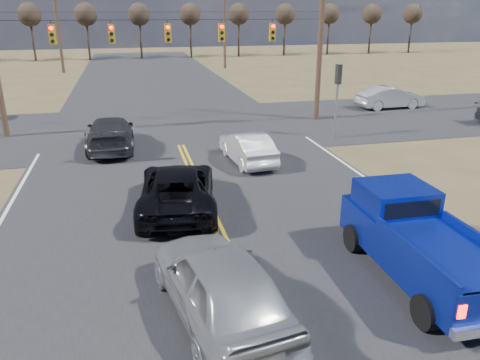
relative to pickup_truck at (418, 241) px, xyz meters
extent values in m
plane|color=brown|center=(-4.43, -0.20, -1.00)|extent=(160.00, 160.00, 0.00)
cube|color=#28282B|center=(-4.43, 9.80, -1.00)|extent=(14.00, 120.00, 0.02)
cube|color=#28282B|center=(-4.43, 17.80, -1.00)|extent=(120.00, 12.00, 0.02)
cylinder|color=#473323|center=(4.57, 17.80, 4.00)|extent=(0.32, 0.32, 10.00)
cylinder|color=black|center=(-4.43, 17.80, 5.00)|extent=(18.00, 0.02, 0.02)
cylinder|color=black|center=(-4.43, 17.80, 5.40)|extent=(18.00, 0.02, 0.02)
cube|color=#B28C14|center=(-10.43, 17.80, 4.30)|extent=(0.34, 0.24, 1.00)
cylinder|color=#FF0C05|center=(-10.43, 17.66, 4.63)|extent=(0.20, 0.06, 0.20)
cylinder|color=black|center=(-10.43, 17.66, 4.30)|extent=(0.20, 0.06, 0.20)
cylinder|color=black|center=(-10.43, 17.66, 3.97)|extent=(0.20, 0.06, 0.20)
cube|color=black|center=(-10.43, 17.63, 4.74)|extent=(0.24, 0.14, 0.03)
cube|color=#B28C14|center=(-7.43, 17.80, 4.30)|extent=(0.34, 0.24, 1.00)
cylinder|color=#FF0C05|center=(-7.43, 17.66, 4.63)|extent=(0.20, 0.06, 0.20)
cylinder|color=black|center=(-7.43, 17.66, 4.30)|extent=(0.20, 0.06, 0.20)
cylinder|color=black|center=(-7.43, 17.66, 3.97)|extent=(0.20, 0.06, 0.20)
cube|color=black|center=(-7.43, 17.63, 4.74)|extent=(0.24, 0.14, 0.03)
cube|color=#B28C14|center=(-4.43, 17.80, 4.30)|extent=(0.34, 0.24, 1.00)
cylinder|color=#FF0C05|center=(-4.43, 17.66, 4.63)|extent=(0.20, 0.06, 0.20)
cylinder|color=black|center=(-4.43, 17.66, 4.30)|extent=(0.20, 0.06, 0.20)
cylinder|color=black|center=(-4.43, 17.66, 3.97)|extent=(0.20, 0.06, 0.20)
cube|color=black|center=(-4.43, 17.63, 4.74)|extent=(0.24, 0.14, 0.03)
cube|color=#B28C14|center=(-1.43, 17.80, 4.30)|extent=(0.34, 0.24, 1.00)
cylinder|color=#FF0C05|center=(-1.43, 17.66, 4.63)|extent=(0.20, 0.06, 0.20)
cylinder|color=black|center=(-1.43, 17.66, 4.30)|extent=(0.20, 0.06, 0.20)
cylinder|color=black|center=(-1.43, 17.66, 3.97)|extent=(0.20, 0.06, 0.20)
cube|color=black|center=(-1.43, 17.63, 4.74)|extent=(0.24, 0.14, 0.03)
cube|color=#B28C14|center=(1.57, 17.80, 4.30)|extent=(0.34, 0.24, 1.00)
cylinder|color=#FF0C05|center=(1.57, 17.66, 4.63)|extent=(0.20, 0.06, 0.20)
cylinder|color=black|center=(1.57, 17.66, 4.30)|extent=(0.20, 0.06, 0.20)
cylinder|color=black|center=(1.57, 17.66, 3.97)|extent=(0.20, 0.06, 0.20)
cube|color=black|center=(1.57, 17.63, 4.74)|extent=(0.24, 0.14, 0.03)
cylinder|color=slate|center=(3.77, 13.30, 0.60)|extent=(0.12, 0.12, 3.20)
cube|color=black|center=(3.77, 13.30, 2.40)|extent=(0.24, 0.34, 1.00)
cylinder|color=#473323|center=(-13.43, 45.80, 4.00)|extent=(0.32, 0.32, 10.00)
cylinder|color=#473323|center=(4.57, 45.80, 4.00)|extent=(0.32, 0.32, 10.00)
cylinder|color=#33261C|center=(-18.43, 59.80, 1.75)|extent=(0.28, 0.28, 5.50)
sphere|color=#2D231C|center=(-18.43, 59.80, 4.90)|extent=(3.00, 3.00, 3.00)
cylinder|color=#33261C|center=(-11.43, 59.80, 1.75)|extent=(0.28, 0.28, 5.50)
sphere|color=#2D231C|center=(-11.43, 59.80, 4.90)|extent=(3.00, 3.00, 3.00)
cylinder|color=#33261C|center=(-4.43, 59.80, 1.75)|extent=(0.28, 0.28, 5.50)
sphere|color=#2D231C|center=(-4.43, 59.80, 4.90)|extent=(3.00, 3.00, 3.00)
cylinder|color=#33261C|center=(2.57, 59.80, 1.75)|extent=(0.28, 0.28, 5.50)
sphere|color=#2D231C|center=(2.57, 59.80, 4.90)|extent=(3.00, 3.00, 3.00)
cylinder|color=#33261C|center=(9.57, 59.80, 1.75)|extent=(0.28, 0.28, 5.50)
sphere|color=#2D231C|center=(9.57, 59.80, 4.90)|extent=(3.00, 3.00, 3.00)
cylinder|color=#33261C|center=(16.57, 59.80, 1.75)|extent=(0.28, 0.28, 5.50)
sphere|color=#2D231C|center=(16.57, 59.80, 4.90)|extent=(3.00, 3.00, 3.00)
cylinder|color=#33261C|center=(23.57, 59.80, 1.75)|extent=(0.28, 0.28, 5.50)
sphere|color=#2D231C|center=(23.57, 59.80, 4.90)|extent=(3.00, 3.00, 3.00)
cylinder|color=#33261C|center=(30.57, 59.80, 1.75)|extent=(0.28, 0.28, 5.50)
sphere|color=#2D231C|center=(30.57, 59.80, 4.90)|extent=(3.00, 3.00, 3.00)
cylinder|color=#33261C|center=(37.57, 59.80, 1.75)|extent=(0.28, 0.28, 5.50)
sphere|color=#2D231C|center=(37.57, 59.80, 4.90)|extent=(3.00, 3.00, 3.00)
cylinder|color=black|center=(-0.98, -1.95, -0.60)|extent=(0.33, 0.80, 0.79)
cylinder|color=black|center=(-0.91, 1.61, -0.60)|extent=(0.33, 0.80, 0.79)
cylinder|color=black|center=(0.97, 1.58, -0.60)|extent=(0.33, 0.80, 0.79)
cube|color=#0D1D90|center=(0.00, -0.19, -0.11)|extent=(2.08, 5.37, 0.99)
cube|color=#0D1D90|center=(0.02, 1.25, 0.70)|extent=(1.86, 1.72, 0.71)
cube|color=black|center=(0.01, 0.43, 0.70)|extent=(1.58, 0.09, 0.44)
cube|color=#0D1D90|center=(-0.96, -1.21, 0.49)|extent=(0.16, 3.26, 0.20)
cube|color=#FF0C05|center=(-0.93, -2.86, 0.04)|extent=(0.18, 0.06, 0.30)
imported|color=#94969B|center=(-5.23, -0.55, -0.12)|extent=(2.88, 5.43, 1.76)
imported|color=black|center=(-5.46, 5.80, -0.24)|extent=(3.21, 5.73, 1.51)
imported|color=silver|center=(-1.82, 10.33, -0.30)|extent=(1.81, 4.32, 1.39)
imported|color=#2C2C30|center=(-7.83, 14.04, -0.21)|extent=(2.29, 5.49, 1.58)
imported|color=#A8AAB0|center=(10.93, 19.93, -0.24)|extent=(1.80, 4.68, 1.52)
camera|label=1|loc=(-6.88, -9.25, 5.54)|focal=35.00mm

